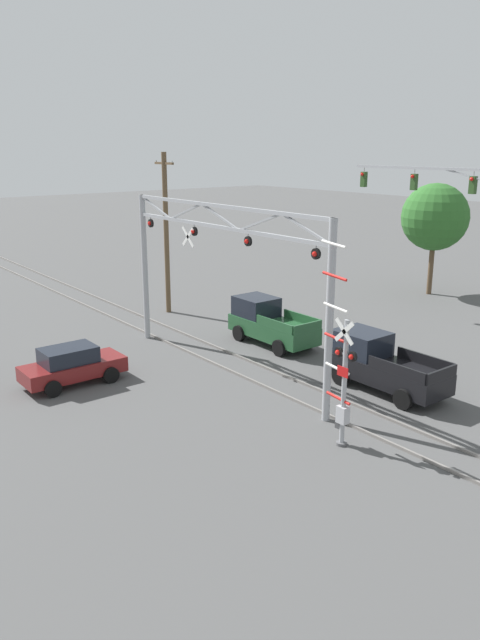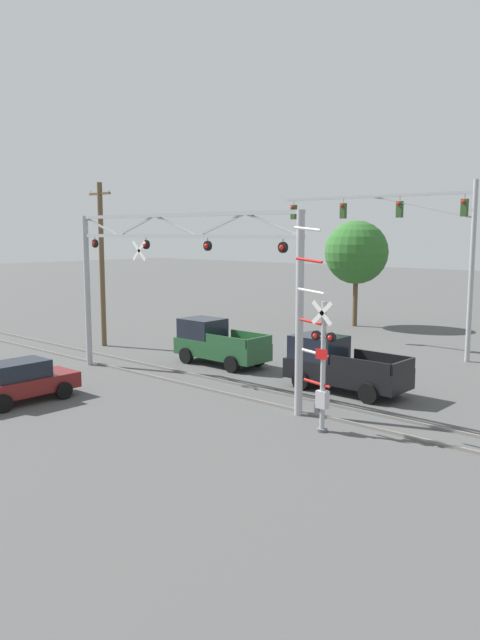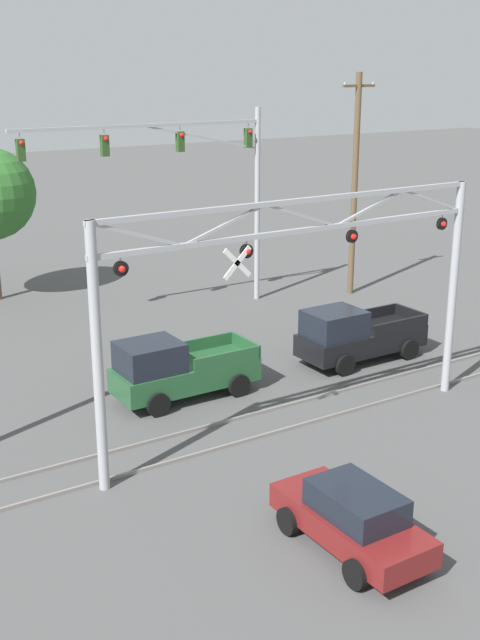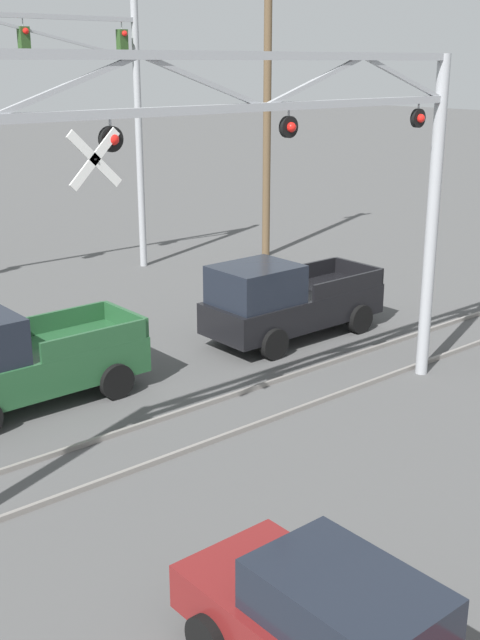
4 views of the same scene
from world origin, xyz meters
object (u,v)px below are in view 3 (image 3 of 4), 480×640
object	(u,v)px
traffic_signal_span	(203,172)
utility_pole_right	(355,184)
sedan_waiting	(352,518)
crossing_gantry	(300,283)
pickup_truck_lead	(177,370)
pickup_truck_following	(355,335)

from	to	relation	value
traffic_signal_span	utility_pole_right	bearing A→B (deg)	-12.59
sedan_waiting	utility_pole_right	world-z (taller)	utility_pole_right
traffic_signal_span	sedan_waiting	distance (m)	20.21
sedan_waiting	utility_pole_right	distance (m)	22.17
crossing_gantry	pickup_truck_lead	world-z (taller)	crossing_gantry
sedan_waiting	utility_pole_right	size ratio (longest dim) A/B	0.40
pickup_truck_following	utility_pole_right	size ratio (longest dim) A/B	0.49
pickup_truck_lead	crossing_gantry	bearing A→B (deg)	-66.92
pickup_truck_lead	utility_pole_right	xyz separation A→B (m)	(13.14, 6.96, 4.24)
traffic_signal_span	pickup_truck_lead	world-z (taller)	traffic_signal_span
pickup_truck_lead	pickup_truck_following	size ratio (longest dim) A/B	0.97
crossing_gantry	traffic_signal_span	size ratio (longest dim) A/B	1.12
crossing_gantry	traffic_signal_span	distance (m)	13.52
crossing_gantry	pickup_truck_lead	distance (m)	5.84
pickup_truck_following	sedan_waiting	world-z (taller)	pickup_truck_following
traffic_signal_span	pickup_truck_lead	size ratio (longest dim) A/B	2.36
pickup_truck_following	utility_pole_right	xyz separation A→B (m)	(5.96, 7.37, 4.24)
crossing_gantry	utility_pole_right	bearing A→B (deg)	44.53
crossing_gantry	pickup_truck_lead	size ratio (longest dim) A/B	2.63
crossing_gantry	sedan_waiting	xyz separation A→B (m)	(-2.53, -5.53, -3.86)
crossing_gantry	pickup_truck_lead	bearing A→B (deg)	113.08
utility_pole_right	pickup_truck_lead	bearing A→B (deg)	-152.11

